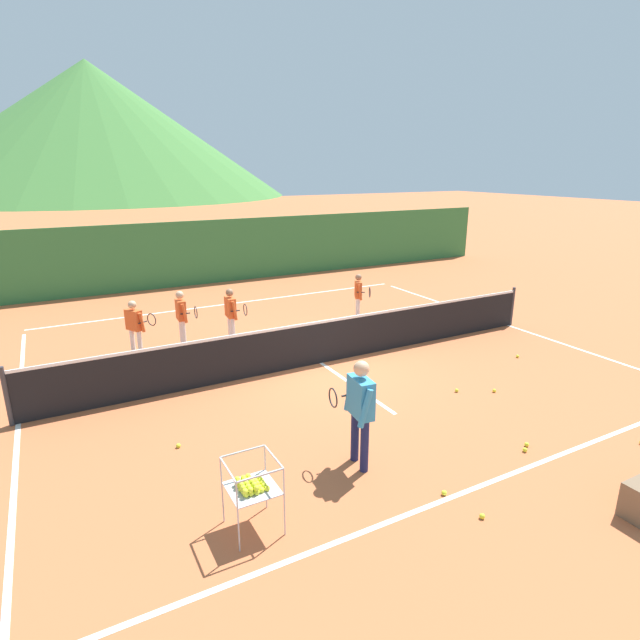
{
  "coord_description": "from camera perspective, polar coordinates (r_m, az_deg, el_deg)",
  "views": [
    {
      "loc": [
        -4.95,
        -9.12,
        4.15
      ],
      "look_at": [
        -0.25,
        -0.42,
        1.14
      ],
      "focal_mm": 28.41,
      "sensor_mm": 36.0,
      "label": 1
    }
  ],
  "objects": [
    {
      "name": "student_2",
      "position": [
        12.34,
        -9.98,
        1.02
      ],
      "size": [
        0.41,
        0.67,
        1.37
      ],
      "color": "silver",
      "rests_on": "ground"
    },
    {
      "name": "line_service_center",
      "position": [
        11.18,
        0.1,
        -4.85
      ],
      "size": [
        0.08,
        5.48,
        0.01
      ],
      "primitive_type": "cube",
      "color": "white",
      "rests_on": "ground"
    },
    {
      "name": "student_3",
      "position": [
        14.14,
        4.37,
        3.11
      ],
      "size": [
        0.41,
        0.71,
        1.3
      ],
      "color": "silver",
      "rests_on": "ground"
    },
    {
      "name": "line_sideline_west",
      "position": [
        10.06,
        -30.86,
        -10.0
      ],
      "size": [
        0.08,
        10.73,
        0.01
      ],
      "primitive_type": "cube",
      "color": "white",
      "rests_on": "ground"
    },
    {
      "name": "tennis_ball_2",
      "position": [
        8.66,
        22.25,
        -12.84
      ],
      "size": [
        0.07,
        0.07,
        0.07
      ],
      "primitive_type": "sphere",
      "color": "yellow",
      "rests_on": "ground"
    },
    {
      "name": "tennis_ball_1",
      "position": [
        6.96,
        17.79,
        -20.29
      ],
      "size": [
        0.07,
        0.07,
        0.07
      ],
      "primitive_type": "sphere",
      "color": "yellow",
      "rests_on": "ground"
    },
    {
      "name": "line_baseline_near",
      "position": [
        7.68,
        18.89,
        -16.79
      ],
      "size": [
        11.59,
        0.08,
        0.01
      ],
      "primitive_type": "cube",
      "color": "white",
      "rests_on": "ground"
    },
    {
      "name": "ground_plane",
      "position": [
        11.18,
        0.1,
        -4.86
      ],
      "size": [
        120.0,
        120.0,
        0.0
      ],
      "primitive_type": "plane",
      "color": "#BC6038"
    },
    {
      "name": "tennis_ball_4",
      "position": [
        12.32,
        21.36,
        -3.81
      ],
      "size": [
        0.07,
        0.07,
        0.07
      ],
      "primitive_type": "sphere",
      "color": "yellow",
      "rests_on": "ground"
    },
    {
      "name": "tennis_ball_8",
      "position": [
        10.34,
        19.04,
        -7.52
      ],
      "size": [
        0.07,
        0.07,
        0.07
      ],
      "primitive_type": "sphere",
      "color": "yellow",
      "rests_on": "ground"
    },
    {
      "name": "student_0",
      "position": [
        11.98,
        -20.12,
        -0.38
      ],
      "size": [
        0.63,
        0.54,
        1.33
      ],
      "color": "silver",
      "rests_on": "ground"
    },
    {
      "name": "line_sideline_east",
      "position": [
        14.7,
        20.39,
        -0.56
      ],
      "size": [
        0.08,
        10.73,
        0.01
      ],
      "primitive_type": "cube",
      "color": "white",
      "rests_on": "ground"
    },
    {
      "name": "tennis_ball_6",
      "position": [
        8.31,
        -15.66,
        -13.47
      ],
      "size": [
        0.07,
        0.07,
        0.07
      ],
      "primitive_type": "sphere",
      "color": "yellow",
      "rests_on": "ground"
    },
    {
      "name": "tennis_ball_0",
      "position": [
        7.22,
        13.8,
        -18.38
      ],
      "size": [
        0.07,
        0.07,
        0.07
      ],
      "primitive_type": "sphere",
      "color": "yellow",
      "rests_on": "ground"
    },
    {
      "name": "instructor",
      "position": [
        7.18,
        4.5,
        -9.43
      ],
      "size": [
        0.43,
        0.77,
        1.62
      ],
      "color": "#191E4C",
      "rests_on": "ground"
    },
    {
      "name": "tennis_ball_7",
      "position": [
        8.5,
        22.08,
        -13.39
      ],
      "size": [
        0.07,
        0.07,
        0.07
      ],
      "primitive_type": "sphere",
      "color": "yellow",
      "rests_on": "ground"
    },
    {
      "name": "line_baseline_far",
      "position": [
        16.23,
        -9.65,
        1.88
      ],
      "size": [
        11.59,
        0.08,
        0.01
      ],
      "primitive_type": "cube",
      "color": "white",
      "rests_on": "ground"
    },
    {
      "name": "windscreen_fence",
      "position": [
        18.97,
        -13.0,
        7.41
      ],
      "size": [
        25.51,
        0.08,
        2.31
      ],
      "primitive_type": "cube",
      "color": "#33753D",
      "rests_on": "ground"
    },
    {
      "name": "tennis_net",
      "position": [
        11.0,
        0.1,
        -2.45
      ],
      "size": [
        11.85,
        0.08,
        1.05
      ],
      "color": "#333338",
      "rests_on": "ground"
    },
    {
      "name": "ball_cart",
      "position": [
        6.24,
        -7.79,
        -17.98
      ],
      "size": [
        0.58,
        0.58,
        0.9
      ],
      "color": "#B7B7BC",
      "rests_on": "ground"
    },
    {
      "name": "hill_0",
      "position": [
        81.91,
        -24.25,
        18.95
      ],
      "size": [
        52.66,
        52.66,
        18.04
      ],
      "primitive_type": "cone",
      "color": "#427A38",
      "rests_on": "ground"
    },
    {
      "name": "tennis_ball_3",
      "position": [
        10.14,
        15.14,
        -7.66
      ],
      "size": [
        0.07,
        0.07,
        0.07
      ],
      "primitive_type": "sphere",
      "color": "yellow",
      "rests_on": "ground"
    },
    {
      "name": "student_1",
      "position": [
        12.38,
        -15.31,
        0.71
      ],
      "size": [
        0.41,
        0.66,
        1.37
      ],
      "color": "silver",
      "rests_on": "ground"
    }
  ]
}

